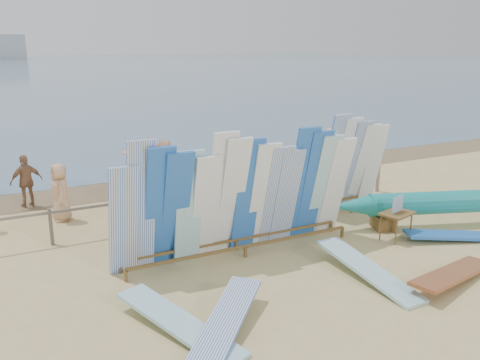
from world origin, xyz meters
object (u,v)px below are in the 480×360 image
beach_chair_right (267,191)px  beachgoer_7 (221,166)px  stroller (224,191)px  beachgoer_0 (60,192)px  beachgoer_6 (233,165)px  beachgoer_9 (330,152)px  flat_board_a (179,332)px  vendor_table (396,225)px  beachgoer_5 (165,167)px  beachgoer_10 (357,154)px  beachgoer_3 (134,175)px  flat_board_b (367,279)px  main_surfboard_rack (241,199)px  beachgoer_8 (331,166)px  flat_board_e (224,335)px  side_surfboard_rack (348,167)px  beach_chair_left (195,199)px  flat_board_d (460,240)px  outrigger_canoe (451,203)px  beachgoer_4 (154,176)px  flat_board_c (453,281)px  beachgoer_extra_1 (27,181)px  beachgoer_2 (157,187)px

beach_chair_right → beachgoer_7: beachgoer_7 is taller
stroller → beachgoer_0: 4.62m
beachgoer_6 → beachgoer_9: bearing=-152.4°
flat_board_a → stroller: 7.11m
vendor_table → beachgoer_5: (-3.72, 6.21, 0.52)m
beachgoer_9 → beachgoer_10: bearing=51.5°
beachgoer_3 → beachgoer_5: size_ratio=1.03×
flat_board_b → beachgoer_5: 7.83m
main_surfboard_rack → beachgoer_0: bearing=127.6°
main_surfboard_rack → beachgoer_8: main_surfboard_rack is taller
flat_board_e → beachgoer_8: size_ratio=1.70×
side_surfboard_rack → beach_chair_left: side_surfboard_rack is taller
flat_board_d → beachgoer_9: size_ratio=1.58×
stroller → beachgoer_8: beachgoer_8 is taller
stroller → outrigger_canoe: bearing=-30.2°
flat_board_e → beachgoer_0: 7.30m
beach_chair_left → beachgoer_0: (-3.59, 0.69, 0.51)m
main_surfboard_rack → vendor_table: size_ratio=5.31×
flat_board_e → flat_board_d: (6.93, 1.19, 0.00)m
flat_board_d → beachgoer_4: (-5.66, 6.36, 0.80)m
beachgoer_10 → flat_board_c: bearing=34.1°
flat_board_c → beachgoer_6: size_ratio=1.69×
flat_board_e → beach_chair_right: beach_chair_right is taller
beachgoer_extra_1 → beachgoer_10: size_ratio=0.84×
outrigger_canoe → beachgoer_2: 7.75m
flat_board_e → flat_board_a: bearing=-171.0°
side_surfboard_rack → beachgoer_4: 5.67m
beachgoer_6 → beachgoer_extra_1: bearing=17.5°
beachgoer_2 → beachgoer_4: bearing=-105.4°
beachgoer_extra_1 → beachgoer_6: bearing=160.7°
beachgoer_3 → beachgoer_6: beachgoer_3 is taller
stroller → beachgoer_6: 1.71m
main_surfboard_rack → beachgoer_9: bearing=39.2°
beach_chair_left → beachgoer_8: bearing=6.8°
flat_board_a → stroller: bearing=37.8°
flat_board_e → beachgoer_9: 11.31m
side_surfboard_rack → vendor_table: size_ratio=2.61×
vendor_table → beachgoer_3: 7.46m
vendor_table → beachgoer_2: size_ratio=0.60×
flat_board_d → beachgoer_2: (-6.08, 4.80, 0.91)m
beachgoer_4 → beachgoer_7: 2.33m
main_surfboard_rack → beachgoer_5: bearing=89.4°
vendor_table → beachgoer_0: 8.72m
side_surfboard_rack → outrigger_canoe: size_ratio=0.44×
main_surfboard_rack → beachgoer_extra_1: bearing=123.8°
flat_board_c → beach_chair_right: (-0.53, 6.57, 0.26)m
main_surfboard_rack → vendor_table: 4.00m
beachgoer_extra_1 → side_surfboard_rack: bearing=140.2°
outrigger_canoe → beachgoer_10: (0.81, 4.78, 0.32)m
beach_chair_right → beachgoer_6: bearing=97.6°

